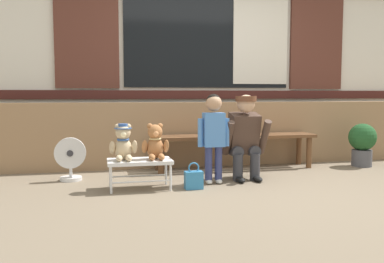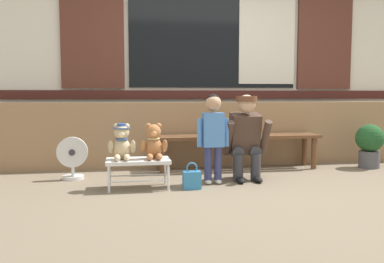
{
  "view_description": "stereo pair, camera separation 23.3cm",
  "coord_description": "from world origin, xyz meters",
  "px_view_note": "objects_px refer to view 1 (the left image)",
  "views": [
    {
      "loc": [
        -1.54,
        -3.96,
        0.95
      ],
      "look_at": [
        -0.55,
        0.43,
        0.55
      ],
      "focal_mm": 38.82,
      "sensor_mm": 36.0,
      "label": 1
    },
    {
      "loc": [
        -1.31,
        -4.0,
        0.95
      ],
      "look_at": [
        -0.55,
        0.43,
        0.55
      ],
      "focal_mm": 38.82,
      "sensor_mm": 36.0,
      "label": 2
    }
  ],
  "objects_px": {
    "wooden_bench_long": "(235,140)",
    "floor_fan": "(70,159)",
    "teddy_bear_plain": "(155,143)",
    "small_display_bench": "(140,163)",
    "potted_plant": "(362,142)",
    "adult_crouching": "(245,137)",
    "child_standing": "(214,129)",
    "teddy_bear_with_hat": "(123,143)",
    "handbag_on_ground": "(194,179)"
  },
  "relations": [
    {
      "from": "teddy_bear_plain",
      "to": "adult_crouching",
      "type": "distance_m",
      "value": 1.07
    },
    {
      "from": "child_standing",
      "to": "floor_fan",
      "type": "height_order",
      "value": "child_standing"
    },
    {
      "from": "small_display_bench",
      "to": "teddy_bear_with_hat",
      "type": "height_order",
      "value": "teddy_bear_with_hat"
    },
    {
      "from": "child_standing",
      "to": "floor_fan",
      "type": "xyz_separation_m",
      "value": [
        -1.5,
        0.49,
        -0.35
      ]
    },
    {
      "from": "small_display_bench",
      "to": "teddy_bear_with_hat",
      "type": "relative_size",
      "value": 1.76
    },
    {
      "from": "wooden_bench_long",
      "to": "small_display_bench",
      "type": "height_order",
      "value": "wooden_bench_long"
    },
    {
      "from": "potted_plant",
      "to": "child_standing",
      "type": "bearing_deg",
      "value": -164.74
    },
    {
      "from": "wooden_bench_long",
      "to": "teddy_bear_plain",
      "type": "distance_m",
      "value": 1.43
    },
    {
      "from": "wooden_bench_long",
      "to": "potted_plant",
      "type": "height_order",
      "value": "potted_plant"
    },
    {
      "from": "small_display_bench",
      "to": "handbag_on_ground",
      "type": "relative_size",
      "value": 2.35
    },
    {
      "from": "small_display_bench",
      "to": "adult_crouching",
      "type": "xyz_separation_m",
      "value": [
        1.2,
        0.24,
        0.21
      ]
    },
    {
      "from": "teddy_bear_plain",
      "to": "adult_crouching",
      "type": "height_order",
      "value": "adult_crouching"
    },
    {
      "from": "wooden_bench_long",
      "to": "floor_fan",
      "type": "distance_m",
      "value": 2.03
    },
    {
      "from": "adult_crouching",
      "to": "floor_fan",
      "type": "height_order",
      "value": "adult_crouching"
    },
    {
      "from": "wooden_bench_long",
      "to": "child_standing",
      "type": "distance_m",
      "value": 0.96
    },
    {
      "from": "floor_fan",
      "to": "wooden_bench_long",
      "type": "bearing_deg",
      "value": 8.6
    },
    {
      "from": "small_display_bench",
      "to": "teddy_bear_plain",
      "type": "bearing_deg",
      "value": 0.51
    },
    {
      "from": "teddy_bear_with_hat",
      "to": "potted_plant",
      "type": "relative_size",
      "value": 0.64
    },
    {
      "from": "small_display_bench",
      "to": "adult_crouching",
      "type": "relative_size",
      "value": 0.67
    },
    {
      "from": "small_display_bench",
      "to": "teddy_bear_plain",
      "type": "relative_size",
      "value": 1.76
    },
    {
      "from": "handbag_on_ground",
      "to": "small_display_bench",
      "type": "bearing_deg",
      "value": 167.56
    },
    {
      "from": "wooden_bench_long",
      "to": "teddy_bear_with_hat",
      "type": "height_order",
      "value": "teddy_bear_with_hat"
    },
    {
      "from": "adult_crouching",
      "to": "child_standing",
      "type": "bearing_deg",
      "value": -160.13
    },
    {
      "from": "small_display_bench",
      "to": "floor_fan",
      "type": "height_order",
      "value": "floor_fan"
    },
    {
      "from": "small_display_bench",
      "to": "child_standing",
      "type": "relative_size",
      "value": 0.67
    },
    {
      "from": "teddy_bear_with_hat",
      "to": "child_standing",
      "type": "distance_m",
      "value": 0.97
    },
    {
      "from": "wooden_bench_long",
      "to": "small_display_bench",
      "type": "relative_size",
      "value": 3.28
    },
    {
      "from": "child_standing",
      "to": "handbag_on_ground",
      "type": "bearing_deg",
      "value": -142.11
    },
    {
      "from": "small_display_bench",
      "to": "child_standing",
      "type": "bearing_deg",
      "value": 6.33
    },
    {
      "from": "potted_plant",
      "to": "small_display_bench",
      "type": "bearing_deg",
      "value": -167.05
    },
    {
      "from": "teddy_bear_with_hat",
      "to": "adult_crouching",
      "type": "relative_size",
      "value": 0.38
    },
    {
      "from": "small_display_bench",
      "to": "potted_plant",
      "type": "xyz_separation_m",
      "value": [
        3.01,
        0.69,
        0.06
      ]
    },
    {
      "from": "adult_crouching",
      "to": "handbag_on_ground",
      "type": "height_order",
      "value": "adult_crouching"
    },
    {
      "from": "teddy_bear_plain",
      "to": "potted_plant",
      "type": "relative_size",
      "value": 0.64
    },
    {
      "from": "wooden_bench_long",
      "to": "teddy_bear_plain",
      "type": "xyz_separation_m",
      "value": [
        -1.13,
        -0.88,
        0.09
      ]
    },
    {
      "from": "teddy_bear_plain",
      "to": "potted_plant",
      "type": "distance_m",
      "value": 2.94
    },
    {
      "from": "child_standing",
      "to": "handbag_on_ground",
      "type": "relative_size",
      "value": 3.52
    },
    {
      "from": "teddy_bear_with_hat",
      "to": "teddy_bear_plain",
      "type": "height_order",
      "value": "same"
    },
    {
      "from": "teddy_bear_with_hat",
      "to": "child_standing",
      "type": "bearing_deg",
      "value": 5.15
    },
    {
      "from": "child_standing",
      "to": "teddy_bear_with_hat",
      "type": "bearing_deg",
      "value": -174.85
    },
    {
      "from": "wooden_bench_long",
      "to": "teddy_bear_with_hat",
      "type": "distance_m",
      "value": 1.7
    },
    {
      "from": "small_display_bench",
      "to": "handbag_on_ground",
      "type": "xyz_separation_m",
      "value": [
        0.53,
        -0.12,
        -0.17
      ]
    },
    {
      "from": "teddy_bear_with_hat",
      "to": "potted_plant",
      "type": "height_order",
      "value": "teddy_bear_with_hat"
    },
    {
      "from": "teddy_bear_plain",
      "to": "child_standing",
      "type": "bearing_deg",
      "value": 7.78
    },
    {
      "from": "teddy_bear_plain",
      "to": "adult_crouching",
      "type": "xyz_separation_m",
      "value": [
        1.04,
        0.23,
        0.02
      ]
    },
    {
      "from": "small_display_bench",
      "to": "potted_plant",
      "type": "bearing_deg",
      "value": 12.95
    },
    {
      "from": "teddy_bear_plain",
      "to": "wooden_bench_long",
      "type": "bearing_deg",
      "value": 37.68
    },
    {
      "from": "small_display_bench",
      "to": "floor_fan",
      "type": "distance_m",
      "value": 0.91
    },
    {
      "from": "floor_fan",
      "to": "handbag_on_ground",
      "type": "bearing_deg",
      "value": -29.12
    },
    {
      "from": "teddy_bear_plain",
      "to": "floor_fan",
      "type": "height_order",
      "value": "teddy_bear_plain"
    }
  ]
}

